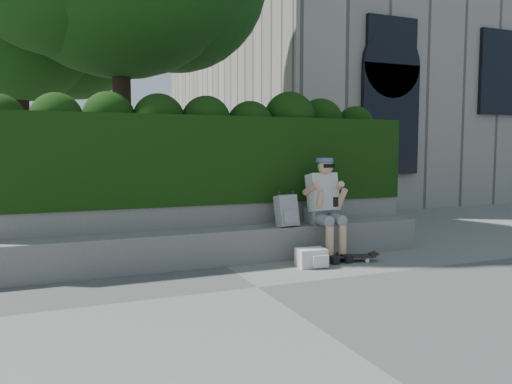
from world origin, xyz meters
name	(u,v)px	position (x,y,z in m)	size (l,w,h in m)	color
ground	(257,287)	(0.00, 0.00, 0.00)	(80.00, 80.00, 0.00)	slate
bench_ledge	(221,246)	(0.00, 1.25, 0.23)	(6.00, 0.45, 0.45)	gray
planter_wall	(210,230)	(0.00, 1.73, 0.38)	(6.00, 0.50, 0.75)	gray
hedge	(205,160)	(0.00, 1.95, 1.35)	(6.00, 1.00, 1.20)	black
person	(325,203)	(1.46, 1.07, 0.75)	(0.40, 0.76, 1.38)	gray
skateboard	(346,257)	(1.58, 0.69, 0.07)	(0.79, 0.41, 0.08)	black
backpack_plaid	(287,211)	(0.91, 1.15, 0.66)	(0.29, 0.16, 0.43)	silver
backpack_ground	(311,258)	(1.01, 0.62, 0.12)	(0.36, 0.25, 0.23)	silver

